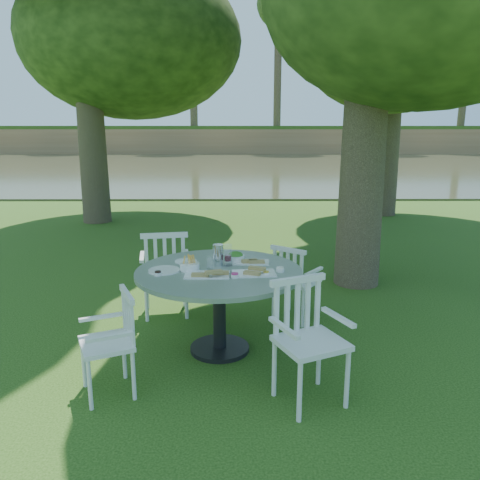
% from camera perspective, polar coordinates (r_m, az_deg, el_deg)
% --- Properties ---
extents(ground, '(140.00, 140.00, 0.00)m').
position_cam_1_polar(ground, '(5.29, 0.01, -9.50)').
color(ground, '#193A0C').
rests_on(ground, ground).
extents(table, '(1.53, 1.53, 0.80)m').
position_cam_1_polar(table, '(4.33, -2.57, -5.37)').
color(table, black).
rests_on(table, ground).
extents(chair_ne, '(0.58, 0.57, 0.84)m').
position_cam_1_polar(chair_ne, '(5.09, 6.40, -4.56)').
color(chair_ne, white).
rests_on(chair_ne, ground).
extents(chair_nw, '(0.57, 0.54, 0.98)m').
position_cam_1_polar(chair_nw, '(5.21, -9.10, -3.29)').
color(chair_nw, white).
rests_on(chair_nw, ground).
extents(chair_sw, '(0.52, 0.54, 0.82)m').
position_cam_1_polar(chair_sw, '(3.85, -14.83, -11.12)').
color(chair_sw, white).
rests_on(chair_sw, ground).
extents(chair_se, '(0.62, 0.60, 0.94)m').
position_cam_1_polar(chair_se, '(3.67, 7.87, -10.80)').
color(chair_se, white).
rests_on(chair_se, ground).
extents(tableware, '(1.23, 0.68, 0.21)m').
position_cam_1_polar(tableware, '(4.34, -2.98, -2.93)').
color(tableware, white).
rests_on(tableware, table).
extents(river, '(100.00, 28.00, 0.12)m').
position_cam_1_polar(river, '(27.96, -0.25, 8.94)').
color(river, '#383A22').
rests_on(river, ground).
extents(far_bank, '(100.00, 18.00, 15.20)m').
position_cam_1_polar(far_bank, '(46.30, 0.08, 19.58)').
color(far_bank, olive).
rests_on(far_bank, ground).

